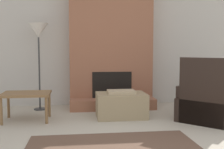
{
  "coord_description": "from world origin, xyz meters",
  "views": [
    {
      "loc": [
        -0.69,
        -2.39,
        1.13
      ],
      "look_at": [
        0.0,
        2.99,
        0.65
      ],
      "focal_mm": 45.0,
      "sensor_mm": 36.0,
      "label": 1
    }
  ],
  "objects_px": {
    "ottoman": "(121,105)",
    "armchair": "(210,103)",
    "floor_lamp_left": "(38,34)",
    "side_table": "(26,96)"
  },
  "relations": [
    {
      "from": "ottoman",
      "to": "armchair",
      "type": "distance_m",
      "value": 1.42
    },
    {
      "from": "ottoman",
      "to": "armchair",
      "type": "xyz_separation_m",
      "value": [
        1.36,
        -0.42,
        0.07
      ]
    },
    {
      "from": "armchair",
      "to": "floor_lamp_left",
      "type": "bearing_deg",
      "value": 21.88
    },
    {
      "from": "floor_lamp_left",
      "to": "ottoman",
      "type": "bearing_deg",
      "value": -29.11
    },
    {
      "from": "ottoman",
      "to": "side_table",
      "type": "height_order",
      "value": "ottoman"
    },
    {
      "from": "ottoman",
      "to": "armchair",
      "type": "relative_size",
      "value": 0.64
    },
    {
      "from": "ottoman",
      "to": "side_table",
      "type": "xyz_separation_m",
      "value": [
        -1.54,
        -0.04,
        0.18
      ]
    },
    {
      "from": "ottoman",
      "to": "armchair",
      "type": "bearing_deg",
      "value": -17.32
    },
    {
      "from": "floor_lamp_left",
      "to": "armchair",
      "type": "bearing_deg",
      "value": -23.64
    },
    {
      "from": "ottoman",
      "to": "floor_lamp_left",
      "type": "distance_m",
      "value": 2.04
    }
  ]
}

